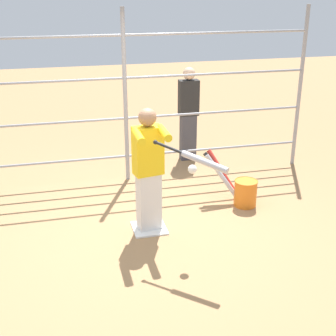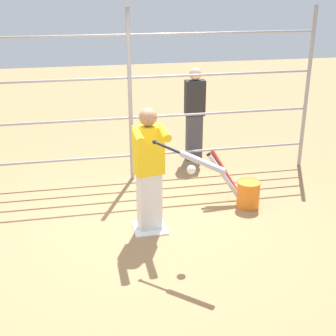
{
  "view_description": "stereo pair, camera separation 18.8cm",
  "coord_description": "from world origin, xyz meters",
  "px_view_note": "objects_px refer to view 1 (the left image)",
  "views": [
    {
      "loc": [
        0.98,
        4.94,
        2.82
      ],
      "look_at": [
        -0.18,
        0.23,
        0.87
      ],
      "focal_mm": 50.0,
      "sensor_mm": 36.0,
      "label": 1
    },
    {
      "loc": [
        0.8,
        4.98,
        2.82
      ],
      "look_at": [
        -0.18,
        0.23,
        0.87
      ],
      "focal_mm": 50.0,
      "sensor_mm": 36.0,
      "label": 2
    }
  ],
  "objects_px": {
    "softball_in_flight": "(192,169)",
    "bat_bucket": "(241,190)",
    "batter": "(148,167)",
    "baseball_bat_swinging": "(198,159)",
    "bystander_behind_fence": "(188,113)"
  },
  "relations": [
    {
      "from": "bystander_behind_fence",
      "to": "batter",
      "type": "bearing_deg",
      "value": 63.19
    },
    {
      "from": "baseball_bat_swinging",
      "to": "bat_bucket",
      "type": "height_order",
      "value": "baseball_bat_swinging"
    },
    {
      "from": "softball_in_flight",
      "to": "bat_bucket",
      "type": "distance_m",
      "value": 1.55
    },
    {
      "from": "batter",
      "to": "bystander_behind_fence",
      "type": "bearing_deg",
      "value": -116.81
    },
    {
      "from": "batter",
      "to": "bat_bucket",
      "type": "relative_size",
      "value": 2.18
    },
    {
      "from": "bat_bucket",
      "to": "bystander_behind_fence",
      "type": "distance_m",
      "value": 1.95
    },
    {
      "from": "softball_in_flight",
      "to": "baseball_bat_swinging",
      "type": "bearing_deg",
      "value": 87.49
    },
    {
      "from": "bat_bucket",
      "to": "batter",
      "type": "bearing_deg",
      "value": 16.01
    },
    {
      "from": "baseball_bat_swinging",
      "to": "softball_in_flight",
      "type": "relative_size",
      "value": 7.07
    },
    {
      "from": "softball_in_flight",
      "to": "bat_bucket",
      "type": "bearing_deg",
      "value": -136.22
    },
    {
      "from": "batter",
      "to": "softball_in_flight",
      "type": "relative_size",
      "value": 15.77
    },
    {
      "from": "softball_in_flight",
      "to": "bystander_behind_fence",
      "type": "xyz_separation_m",
      "value": [
        -0.77,
        -2.78,
        -0.17
      ]
    },
    {
      "from": "baseball_bat_swinging",
      "to": "bystander_behind_fence",
      "type": "relative_size",
      "value": 0.44
    },
    {
      "from": "softball_in_flight",
      "to": "batter",
      "type": "bearing_deg",
      "value": -56.73
    },
    {
      "from": "softball_in_flight",
      "to": "bystander_behind_fence",
      "type": "height_order",
      "value": "bystander_behind_fence"
    }
  ]
}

